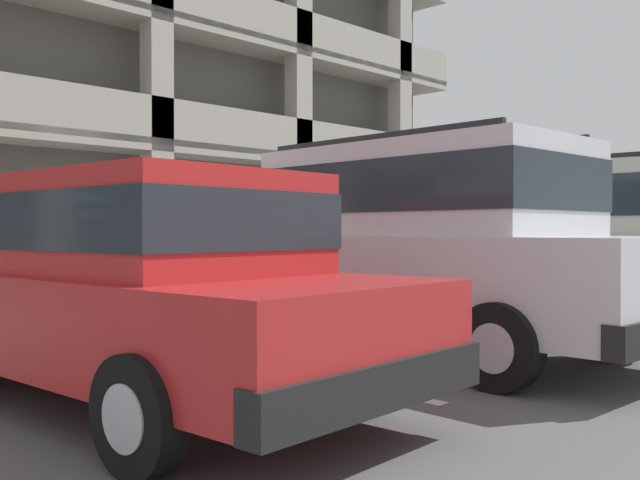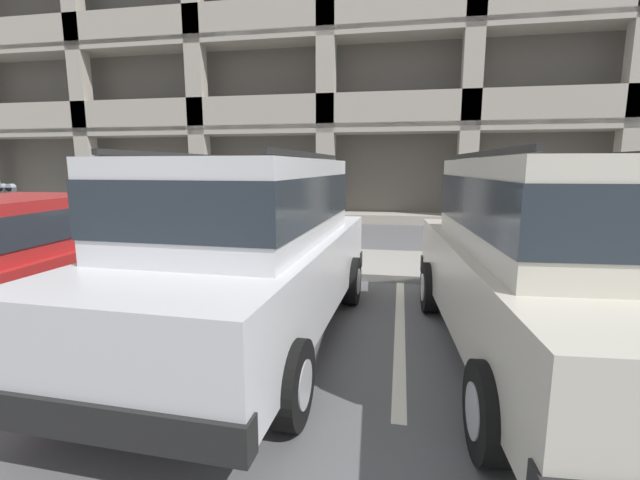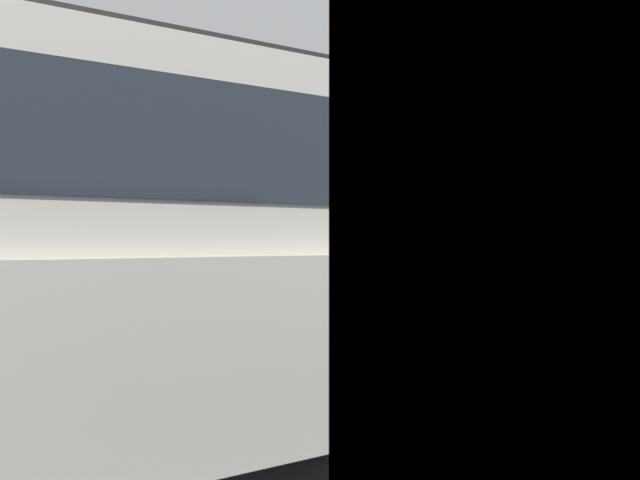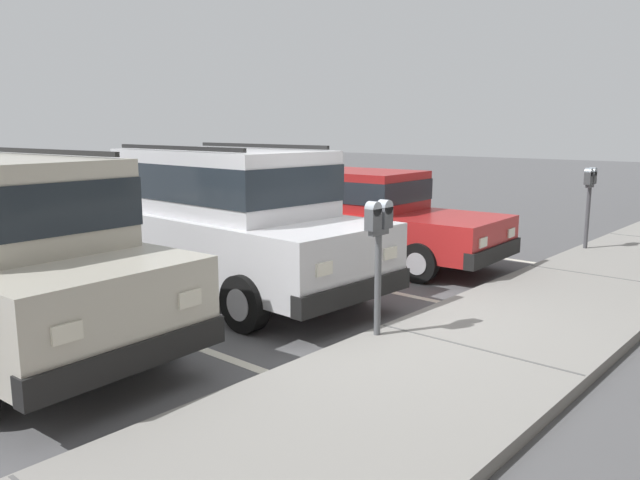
% 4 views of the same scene
% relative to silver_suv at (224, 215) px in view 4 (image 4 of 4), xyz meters
% --- Properties ---
extents(ground_plane, '(80.00, 80.00, 0.10)m').
position_rel_silver_suv_xyz_m(ground_plane, '(0.05, 2.48, -1.14)').
color(ground_plane, '#565659').
extents(sidewalk, '(40.00, 2.20, 0.12)m').
position_rel_silver_suv_xyz_m(sidewalk, '(0.05, 3.78, -1.03)').
color(sidewalk, gray).
rests_on(sidewalk, ground_plane).
extents(parking_stall_lines, '(12.81, 4.80, 0.01)m').
position_rel_silver_suv_xyz_m(parking_stall_lines, '(1.63, 1.08, -1.08)').
color(parking_stall_lines, silver).
rests_on(parking_stall_lines, ground_plane).
extents(silver_suv, '(2.14, 4.84, 2.03)m').
position_rel_silver_suv_xyz_m(silver_suv, '(0.00, 0.00, 0.00)').
color(silver_suv, silver).
rests_on(silver_suv, ground_plane).
extents(red_sedan, '(2.00, 4.56, 1.54)m').
position_rel_silver_suv_xyz_m(red_sedan, '(-3.00, 0.19, -0.27)').
color(red_sedan, red).
rests_on(red_sedan, ground_plane).
extents(parking_meter_near, '(0.35, 0.12, 1.42)m').
position_rel_silver_suv_xyz_m(parking_meter_near, '(0.34, 2.83, 0.09)').
color(parking_meter_near, '#595B60').
rests_on(parking_meter_near, sidewalk).
extents(parking_meter_far, '(0.35, 0.12, 1.45)m').
position_rel_silver_suv_xyz_m(parking_meter_far, '(-6.00, 2.84, 0.11)').
color(parking_meter_far, '#47474C').
rests_on(parking_meter_far, sidewalk).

